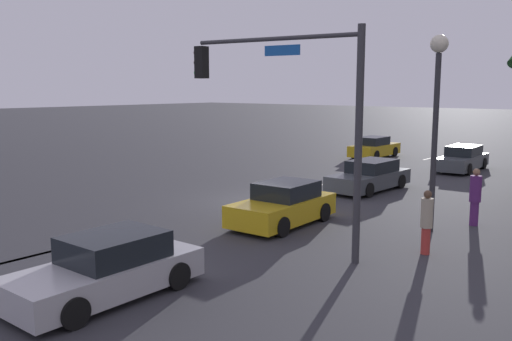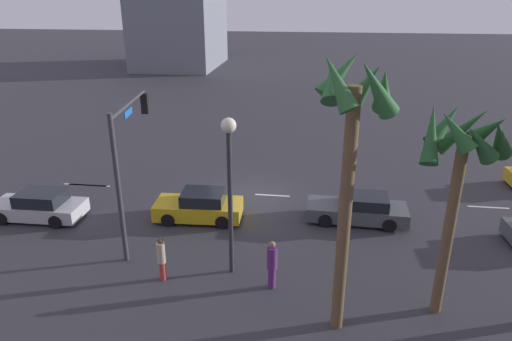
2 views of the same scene
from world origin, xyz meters
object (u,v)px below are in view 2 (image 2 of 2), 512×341
car_3 (200,206)px  palm_tree_0 (462,152)px  traffic_signal (129,148)px  car_2 (39,206)px  palm_tree_2 (353,129)px  streetlamp (229,168)px  car_4 (358,209)px  pedestrian_1 (272,264)px  pedestrian_0 (162,257)px

car_3 → palm_tree_0: 12.32m
palm_tree_0 → traffic_signal: bearing=-15.7°
car_2 → palm_tree_2: (-14.07, 5.94, 6.11)m
streetlamp → palm_tree_2: palm_tree_2 is taller
car_3 → car_2: bearing=7.0°
car_4 → streetlamp: bearing=43.8°
car_4 → traffic_signal: bearing=16.5°
car_3 → palm_tree_0: (-9.76, 5.54, 5.09)m
car_2 → streetlamp: (-10.06, 3.27, 3.72)m
palm_tree_0 → palm_tree_2: size_ratio=0.81×
traffic_signal → palm_tree_2: palm_tree_2 is taller
car_2 → car_4: bearing=-173.5°
pedestrian_1 → traffic_signal: bearing=-24.6°
streetlamp → palm_tree_2: bearing=146.3°
car_3 → streetlamp: bearing=119.0°
car_3 → pedestrian_1: 6.45m
car_3 → pedestrian_0: size_ratio=2.33×
car_4 → traffic_signal: (9.87, 2.93, 3.59)m
traffic_signal → palm_tree_2: 10.20m
car_4 → palm_tree_0: bearing=109.2°
car_4 → pedestrian_0: bearing=37.3°
car_3 → traffic_signal: traffic_signal is taller
car_3 → pedestrian_1: bearing=128.4°
pedestrian_0 → car_3: bearing=-91.8°
traffic_signal → streetlamp: (-4.65, 2.07, 0.13)m
car_4 → traffic_signal: size_ratio=0.77×
car_4 → palm_tree_0: 8.43m
car_2 → palm_tree_0: size_ratio=0.61×
traffic_signal → palm_tree_2: (-8.67, 4.74, 2.53)m
streetlamp → pedestrian_1: size_ratio=3.21×
palm_tree_2 → palm_tree_0: bearing=-158.4°
pedestrian_1 → palm_tree_0: size_ratio=0.27×
traffic_signal → pedestrian_1: traffic_signal is taller
car_4 → pedestrian_1: size_ratio=2.45×
car_3 → pedestrian_1: (-4.00, 5.04, 0.36)m
car_4 → streetlamp: streetlamp is taller
car_2 → traffic_signal: size_ratio=0.71×
streetlamp → palm_tree_0: 7.66m
car_4 → streetlamp: 8.13m
car_4 → palm_tree_2: size_ratio=0.53×
car_4 → palm_tree_0: (-2.21, 6.32, 5.12)m
palm_tree_2 → pedestrian_0: bearing=-15.4°
pedestrian_0 → pedestrian_1: 4.17m
palm_tree_0 → car_2: bearing=-14.7°
car_2 → streetlamp: size_ratio=0.71×
car_3 → traffic_signal: (2.32, 2.15, 3.56)m
car_3 → palm_tree_0: size_ratio=0.58×
car_2 → traffic_signal: traffic_signal is taller
car_4 → pedestrian_0: size_ratio=2.62×
streetlamp → palm_tree_0: size_ratio=0.86×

